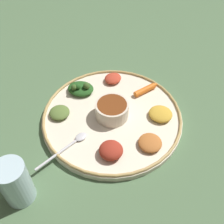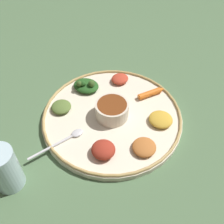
% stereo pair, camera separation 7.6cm
% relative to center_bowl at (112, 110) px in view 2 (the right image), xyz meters
% --- Properties ---
extents(ground_plane, '(2.40, 2.40, 0.00)m').
position_rel_center_bowl_xyz_m(ground_plane, '(0.00, 0.00, -0.04)').
color(ground_plane, '#4C6B47').
extents(platter, '(0.40, 0.40, 0.02)m').
position_rel_center_bowl_xyz_m(platter, '(0.00, 0.00, -0.03)').
color(platter, beige).
rests_on(platter, ground_plane).
extents(platter_rim, '(0.39, 0.39, 0.01)m').
position_rel_center_bowl_xyz_m(platter_rim, '(0.00, 0.00, -0.02)').
color(platter_rim, tan).
rests_on(platter_rim, platter).
extents(center_bowl, '(0.09, 0.09, 0.05)m').
position_rel_center_bowl_xyz_m(center_bowl, '(0.00, 0.00, 0.00)').
color(center_bowl, beige).
rests_on(center_bowl, platter).
extents(spoon, '(0.15, 0.09, 0.01)m').
position_rel_center_bowl_xyz_m(spoon, '(-0.13, -0.07, -0.02)').
color(spoon, silver).
rests_on(spoon, platter).
extents(greens_pile, '(0.10, 0.09, 0.04)m').
position_rel_center_bowl_xyz_m(greens_pile, '(-0.07, 0.12, -0.01)').
color(greens_pile, '#23511E').
rests_on(greens_pile, platter).
extents(carrot_near_spoon, '(0.09, 0.05, 0.02)m').
position_rel_center_bowl_xyz_m(carrot_near_spoon, '(0.13, 0.07, -0.02)').
color(carrot_near_spoon, orange).
rests_on(carrot_near_spoon, platter).
extents(mound_berbere_red, '(0.07, 0.07, 0.02)m').
position_rel_center_bowl_xyz_m(mound_berbere_red, '(0.04, 0.14, -0.01)').
color(mound_berbere_red, '#B73D28').
rests_on(mound_berbere_red, platter).
extents(mound_collards, '(0.08, 0.08, 0.02)m').
position_rel_center_bowl_xyz_m(mound_collards, '(-0.14, 0.04, -0.01)').
color(mound_collards, '#567033').
rests_on(mound_collards, platter).
extents(mound_chickpea, '(0.07, 0.07, 0.02)m').
position_rel_center_bowl_xyz_m(mound_chickpea, '(0.07, -0.12, -0.02)').
color(mound_chickpea, '#B2662D').
rests_on(mound_chickpea, platter).
extents(mound_lentil_yellow, '(0.09, 0.09, 0.02)m').
position_rel_center_bowl_xyz_m(mound_lentil_yellow, '(0.13, -0.04, -0.01)').
color(mound_lentil_yellow, gold).
rests_on(mound_lentil_yellow, platter).
extents(mound_beet, '(0.08, 0.08, 0.03)m').
position_rel_center_bowl_xyz_m(mound_beet, '(-0.03, -0.12, -0.01)').
color(mound_beet, maroon).
rests_on(mound_beet, platter).
extents(drinking_glass, '(0.07, 0.07, 0.12)m').
position_rel_center_bowl_xyz_m(drinking_glass, '(-0.26, -0.17, 0.01)').
color(drinking_glass, silver).
rests_on(drinking_glass, ground_plane).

